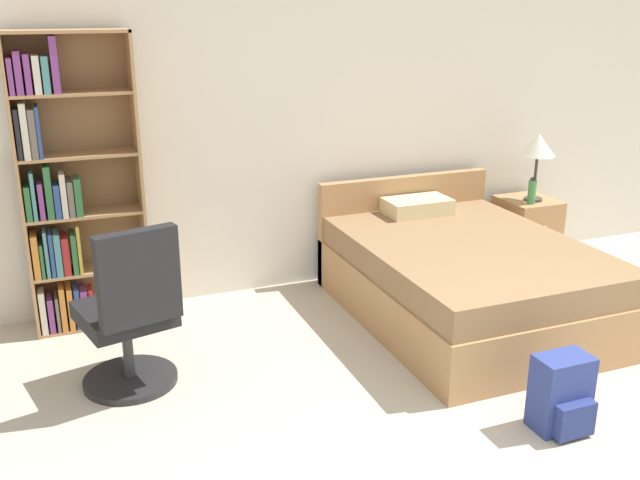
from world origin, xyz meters
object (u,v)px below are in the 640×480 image
at_px(bed, 462,277).
at_px(office_chair, 131,318).
at_px(nightstand, 526,232).
at_px(bookshelf, 67,193).
at_px(table_lamp, 538,147).
at_px(backpack_blue, 562,395).
at_px(water_bottle, 532,191).

relative_size(bed, office_chair, 1.95).
relative_size(bed, nightstand, 3.48).
height_order(bookshelf, table_lamp, bookshelf).
bearing_deg(office_chair, backpack_blue, -31.28).
bearing_deg(nightstand, bed, -146.52).
bearing_deg(water_bottle, bookshelf, 176.48).
xyz_separation_m(bookshelf, table_lamp, (3.61, -0.14, 0.07)).
bearing_deg(bed, nightstand, 33.48).
distance_m(office_chair, backpack_blue, 2.35).
height_order(office_chair, water_bottle, office_chair).
height_order(nightstand, table_lamp, table_lamp).
height_order(bed, office_chair, office_chair).
bearing_deg(bed, office_chair, -174.98).
distance_m(nightstand, backpack_blue, 2.53).
relative_size(nightstand, table_lamp, 1.02).
bearing_deg(water_bottle, bed, -149.35).
bearing_deg(office_chair, bed, 5.02).
distance_m(bed, table_lamp, 1.46).
bearing_deg(water_bottle, nightstand, 59.66).
bearing_deg(bed, table_lamp, 31.70).
relative_size(table_lamp, water_bottle, 2.58).
height_order(bookshelf, nightstand, bookshelf).
relative_size(bed, backpack_blue, 4.80).
bearing_deg(office_chair, nightstand, 15.18).
height_order(office_chair, table_lamp, table_lamp).
xyz_separation_m(office_chair, table_lamp, (3.37, 0.87, 0.56)).
bearing_deg(backpack_blue, nightstand, 57.38).
height_order(nightstand, backpack_blue, nightstand).
bearing_deg(table_lamp, water_bottle, -136.40).
height_order(water_bottle, backpack_blue, water_bottle).
bearing_deg(backpack_blue, office_chair, 148.72).
height_order(bed, nightstand, bed).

